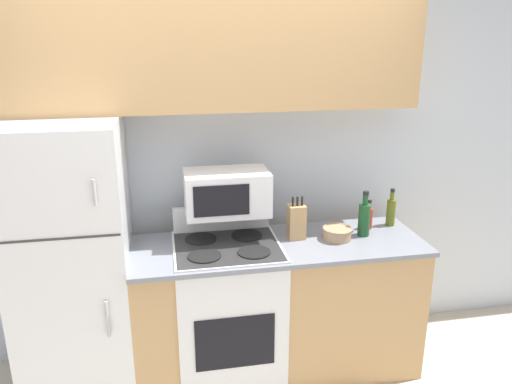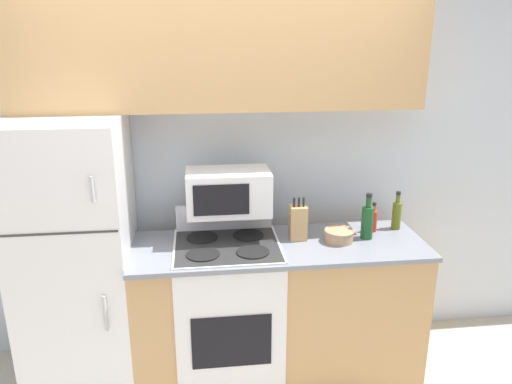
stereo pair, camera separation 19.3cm
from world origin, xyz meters
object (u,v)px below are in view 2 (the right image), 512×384
bottle_olive_oil (397,214)px  microwave (228,192)px  bowl (339,235)px  knife_block (298,222)px  bottle_wine_green (367,221)px  refrigerator (78,258)px  stove (228,310)px  bottle_hot_sauce (373,220)px

bottle_olive_oil → microwave: bearing=-178.9°
bowl → bottle_olive_oil: bearing=20.4°
knife_block → bottle_wine_green: 0.44m
microwave → refrigerator: bearing=-176.7°
stove → bottle_olive_oil: size_ratio=4.25×
refrigerator → bottle_hot_sauce: refrigerator is taller
knife_block → bottle_olive_oil: (0.69, 0.09, -0.01)m
microwave → knife_block: 0.48m
stove → bowl: size_ratio=5.84×
refrigerator → bottle_wine_green: refrigerator is taller
knife_block → bottle_hot_sauce: 0.52m
knife_block → bottle_olive_oil: bearing=7.8°
stove → bowl: bearing=-0.7°
refrigerator → bowl: bearing=-3.0°
knife_block → bottle_wine_green: bearing=-5.2°
knife_block → bowl: 0.27m
refrigerator → stove: 0.99m
bottle_wine_green → bottle_hot_sauce: bearing=53.6°
microwave → bottle_wine_green: bearing=-7.3°
stove → bottle_hot_sauce: 1.12m
knife_block → bowl: bearing=-15.1°
refrigerator → bottle_hot_sauce: 1.90m
bowl → bottle_olive_oil: 0.47m
bowl → bottle_wine_green: 0.20m
bottle_olive_oil → bottle_hot_sauce: bearing=-171.1°
bottle_olive_oil → refrigerator: bearing=-177.9°
bottle_olive_oil → bowl: bearing=-159.6°
stove → bottle_hot_sauce: size_ratio=5.53×
stove → bottle_olive_oil: 1.28m
microwave → bottle_wine_green: size_ratio=1.73×
stove → microwave: 0.77m
knife_block → bottle_olive_oil: knife_block is taller
bottle_hot_sauce → refrigerator: bearing=-178.5°
stove → bottle_hot_sauce: bottle_hot_sauce is taller
bowl → bottle_olive_oil: size_ratio=0.73×
refrigerator → bottle_olive_oil: (2.06, 0.08, 0.17)m
knife_block → bottle_wine_green: bottle_wine_green is taller
refrigerator → bottle_hot_sauce: bearing=1.5°
bowl → bottle_hot_sauce: bearing=26.9°
knife_block → stove: bearing=-172.7°
refrigerator → bowl: (1.62, -0.09, 0.11)m
microwave → bottle_wine_green: (0.87, -0.11, -0.19)m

